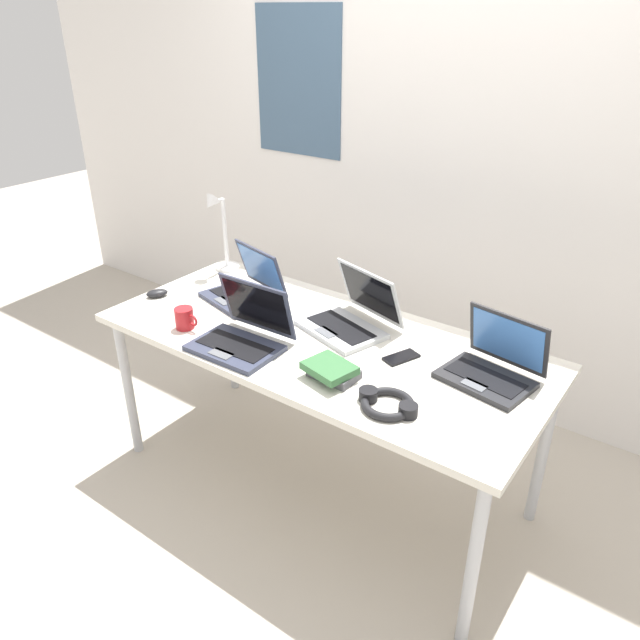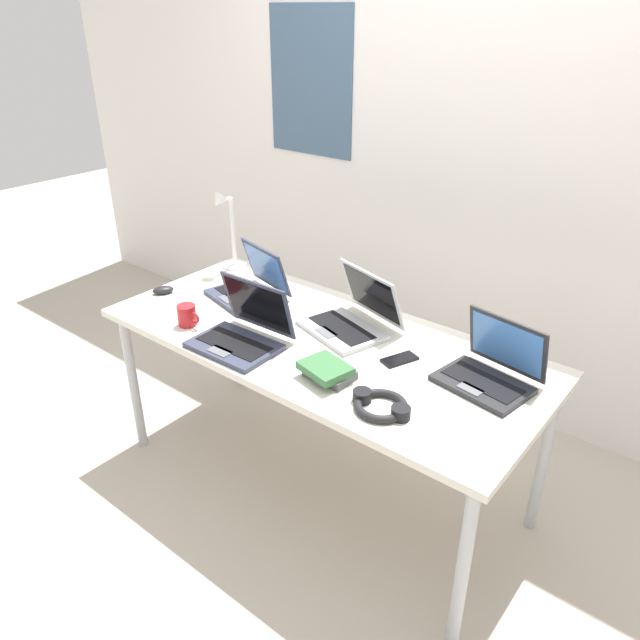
{
  "view_description": "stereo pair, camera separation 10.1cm",
  "coord_description": "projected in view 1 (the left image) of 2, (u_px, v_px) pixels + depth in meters",
  "views": [
    {
      "loc": [
        1.23,
        -1.69,
        1.9
      ],
      "look_at": [
        0.0,
        0.0,
        0.82
      ],
      "focal_mm": 33.91,
      "sensor_mm": 36.0,
      "label": 1
    },
    {
      "loc": [
        1.31,
        -1.63,
        1.9
      ],
      "look_at": [
        0.0,
        0.0,
        0.82
      ],
      "focal_mm": 33.91,
      "sensor_mm": 36.0,
      "label": 2
    }
  ],
  "objects": [
    {
      "name": "coffee_mug",
      "position": [
        185.0,
        318.0,
        2.45
      ],
      "size": [
        0.11,
        0.08,
        0.09
      ],
      "color": "#B21E23",
      "rests_on": "desk"
    },
    {
      "name": "laptop_far_corner",
      "position": [
        242.0,
        335.0,
        2.32
      ],
      "size": [
        0.34,
        0.3,
        0.24
      ],
      "color": "#33384C",
      "rests_on": "desk"
    },
    {
      "name": "ground_plane",
      "position": [
        320.0,
        481.0,
        2.73
      ],
      "size": [
        12.0,
        12.0,
        0.0
      ],
      "primitive_type": "plane",
      "color": "#B7AD9E"
    },
    {
      "name": "wall_back",
      "position": [
        453.0,
        148.0,
        2.93
      ],
      "size": [
        6.0,
        0.13,
        2.6
      ],
      "color": "silver",
      "rests_on": "ground_plane"
    },
    {
      "name": "laptop_front_left",
      "position": [
        244.0,
        289.0,
        2.7
      ],
      "size": [
        0.37,
        0.35,
        0.23
      ],
      "color": "#33384C",
      "rests_on": "desk"
    },
    {
      "name": "headphones",
      "position": [
        388.0,
        403.0,
        1.97
      ],
      "size": [
        0.21,
        0.18,
        0.04
      ],
      "color": "black",
      "rests_on": "desk"
    },
    {
      "name": "laptop_center",
      "position": [
        492.0,
        367.0,
        2.11
      ],
      "size": [
        0.34,
        0.3,
        0.23
      ],
      "color": "#232326",
      "rests_on": "desk"
    },
    {
      "name": "computer_mouse",
      "position": [
        157.0,
        293.0,
        2.73
      ],
      "size": [
        0.1,
        0.11,
        0.03
      ],
      "primitive_type": "ellipsoid",
      "rotation": [
        0.0,
        0.0,
        -0.54
      ],
      "color": "black",
      "rests_on": "desk"
    },
    {
      "name": "cell_phone",
      "position": [
        401.0,
        357.0,
        2.25
      ],
      "size": [
        0.11,
        0.15,
        0.01
      ],
      "primitive_type": "cube",
      "rotation": [
        0.0,
        0.0,
        -0.38
      ],
      "color": "black",
      "rests_on": "desk"
    },
    {
      "name": "desk",
      "position": [
        320.0,
        350.0,
        2.42
      ],
      "size": [
        1.8,
        0.8,
        0.74
      ],
      "color": "silver",
      "rests_on": "ground_plane"
    },
    {
      "name": "book_stack",
      "position": [
        332.0,
        371.0,
        2.12
      ],
      "size": [
        0.2,
        0.17,
        0.06
      ],
      "color": "#4C4C51",
      "rests_on": "desk"
    },
    {
      "name": "desk_lamp",
      "position": [
        220.0,
        233.0,
        2.92
      ],
      "size": [
        0.12,
        0.18,
        0.4
      ],
      "color": "white",
      "rests_on": "desk"
    },
    {
      "name": "laptop_back_right",
      "position": [
        350.0,
        318.0,
        2.45
      ],
      "size": [
        0.41,
        0.39,
        0.24
      ],
      "color": "#B7BABC",
      "rests_on": "desk"
    }
  ]
}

